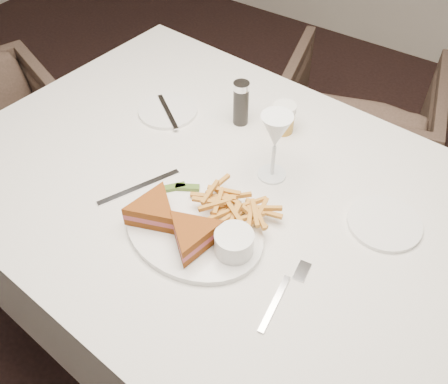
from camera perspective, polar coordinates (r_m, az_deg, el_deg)
table at (r=1.44m, az=1.13°, el=-10.57°), size 1.47×1.05×0.75m
chair_far at (r=2.12m, az=14.76°, el=7.64°), size 0.72×0.69×0.62m
table_setting at (r=1.09m, az=-0.24°, el=-0.39°), size 0.80×0.65×0.18m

